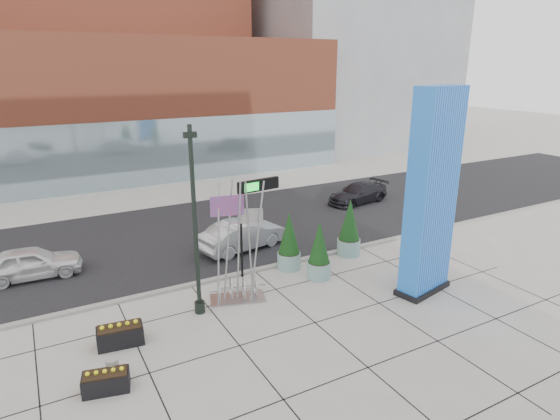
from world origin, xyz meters
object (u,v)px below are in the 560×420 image
public_art_sculpture (237,269)px  car_silver_mid (243,235)px  blue_pylon (431,198)px  car_white_west (31,263)px  concrete_bollard (113,370)px  overhead_street_sign (256,194)px  lamp_post (196,241)px

public_art_sculpture → car_silver_mid: bearing=80.6°
car_silver_mid → blue_pylon: bearing=-161.1°
car_white_west → concrete_bollard: bearing=-165.0°
car_white_west → car_silver_mid: 9.57m
public_art_sculpture → overhead_street_sign: public_art_sculpture is taller
concrete_bollard → car_silver_mid: size_ratio=0.16×
blue_pylon → concrete_bollard: size_ratio=11.20×
concrete_bollard → car_silver_mid: 10.74m
overhead_street_sign → blue_pylon: bearing=-49.1°
lamp_post → public_art_sculpture: (1.70, 0.28, -1.61)m
blue_pylon → concrete_bollard: bearing=167.0°
blue_pylon → car_silver_mid: size_ratio=1.81×
blue_pylon → lamp_post: blue_pylon is taller
lamp_post → concrete_bollard: size_ratio=9.59×
public_art_sculpture → overhead_street_sign: 3.45m
overhead_street_sign → car_white_west: bearing=147.2°
concrete_bollard → car_white_west: (-1.82, 8.96, 0.33)m
lamp_post → car_silver_mid: bearing=50.8°
concrete_bollard → blue_pylon: bearing=-0.8°
car_white_west → blue_pylon: bearing=-119.5°
concrete_bollard → overhead_street_sign: size_ratio=0.17×
concrete_bollard → car_white_west: 9.15m
lamp_post → blue_pylon: bearing=-17.6°
blue_pylon → overhead_street_sign: (-5.26, 4.81, -0.30)m
concrete_bollard → overhead_street_sign: 9.04m
car_silver_mid → lamp_post: bearing=128.6°
car_silver_mid → overhead_street_sign: bearing=155.7°
concrete_bollard → car_silver_mid: car_silver_mid is taller
public_art_sculpture → lamp_post: bearing=-153.4°
concrete_bollard → car_white_west: car_white_west is taller
public_art_sculpture → concrete_bollard: bearing=-134.4°
blue_pylon → lamp_post: (-8.68, 2.75, -1.09)m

